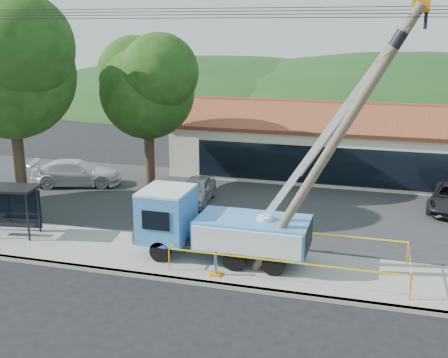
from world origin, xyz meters
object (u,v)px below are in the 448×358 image
bus_shelter (12,199)px  car_white (77,187)px  utility_truck (220,222)px  car_silver (196,204)px  leaning_pole (338,136)px

bus_shelter → car_white: bus_shelter is taller
utility_truck → car_silver: (-3.35, 6.92, -1.67)m
utility_truck → leaning_pole: 5.95m
car_white → leaning_pole: bearing=-137.1°
leaning_pole → car_silver: leaning_pole is taller
bus_shelter → car_silver: bearing=38.5°
leaning_pole → car_silver: bearing=136.1°
bus_shelter → leaning_pole: bearing=-11.9°
car_silver → car_white: car_white is taller
utility_truck → car_silver: bearing=115.9°
bus_shelter → car_silver: size_ratio=0.64×
utility_truck → bus_shelter: bearing=179.8°
utility_truck → car_white: (-11.25, 8.17, -1.67)m
leaning_pole → car_white: (-15.76, 8.81, -5.50)m
leaning_pole → utility_truck: bearing=171.9°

